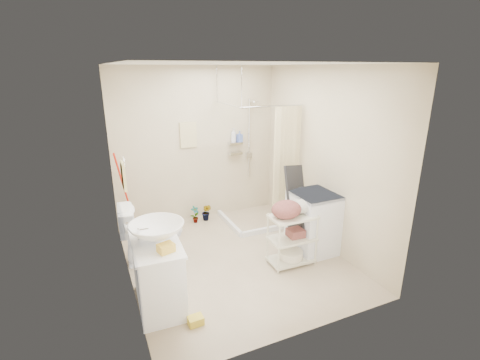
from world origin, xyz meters
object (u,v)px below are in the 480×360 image
at_px(washing_machine, 314,222).
at_px(laundry_rack, 292,235).
at_px(toilet, 152,232).
at_px(vanity, 158,274).

distance_m(washing_machine, laundry_rack, 0.51).
bearing_deg(washing_machine, toilet, 162.45).
relative_size(washing_machine, laundry_rack, 1.05).
height_order(vanity, washing_machine, washing_machine).
bearing_deg(toilet, laundry_rack, -112.16).
bearing_deg(toilet, vanity, 177.47).
relative_size(vanity, washing_machine, 1.01).
distance_m(vanity, washing_machine, 2.32).
bearing_deg(vanity, laundry_rack, 7.25).
bearing_deg(washing_machine, laundry_rack, -160.12).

